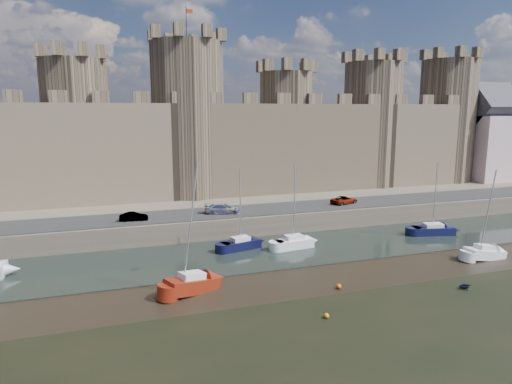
# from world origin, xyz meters

# --- Properties ---
(ground) EXTENTS (160.00, 160.00, 0.00)m
(ground) POSITION_xyz_m (0.00, 0.00, 0.00)
(ground) COLOR black
(ground) RESTS_ON ground
(water_channel) EXTENTS (160.00, 12.00, 0.08)m
(water_channel) POSITION_xyz_m (0.00, 24.00, 0.04)
(water_channel) COLOR black
(water_channel) RESTS_ON ground
(quay) EXTENTS (160.00, 60.00, 2.50)m
(quay) POSITION_xyz_m (0.00, 60.00, 1.25)
(quay) COLOR #4C443A
(quay) RESTS_ON ground
(road) EXTENTS (160.00, 7.00, 0.10)m
(road) POSITION_xyz_m (0.00, 34.00, 2.55)
(road) COLOR black
(road) RESTS_ON quay
(castle) EXTENTS (108.50, 11.00, 29.00)m
(castle) POSITION_xyz_m (-0.64, 48.00, 11.67)
(castle) COLOR #42382B
(castle) RESTS_ON quay
(car_1) EXTENTS (3.44, 1.51, 1.10)m
(car_1) POSITION_xyz_m (-7.60, 32.88, 3.05)
(car_1) COLOR gray
(car_1) RESTS_ON quay
(car_2) EXTENTS (4.88, 3.04, 1.32)m
(car_2) POSITION_xyz_m (3.42, 33.33, 3.16)
(car_2) COLOR gray
(car_2) RESTS_ON quay
(car_3) EXTENTS (4.51, 3.09, 1.15)m
(car_3) POSITION_xyz_m (21.14, 33.84, 3.07)
(car_3) COLOR gray
(car_3) RESTS_ON quay
(sailboat_1) EXTENTS (4.81, 2.78, 9.07)m
(sailboat_1) POSITION_xyz_m (3.49, 25.71, 0.74)
(sailboat_1) COLOR black
(sailboat_1) RESTS_ON ground
(sailboat_2) EXTENTS (4.63, 2.22, 9.62)m
(sailboat_2) POSITION_xyz_m (9.34, 24.20, 0.78)
(sailboat_2) COLOR silver
(sailboat_2) RESTS_ON ground
(sailboat_3) EXTENTS (5.45, 3.03, 9.01)m
(sailboat_3) POSITION_xyz_m (28.28, 23.95, 0.72)
(sailboat_3) COLOR black
(sailboat_3) RESTS_ON ground
(sailboat_4) EXTENTS (5.17, 3.60, 11.26)m
(sailboat_4) POSITION_xyz_m (-3.94, 15.42, 0.81)
(sailboat_4) COLOR maroon
(sailboat_4) RESTS_ON ground
(sailboat_5) EXTENTS (4.44, 1.77, 9.53)m
(sailboat_5) POSITION_xyz_m (27.11, 14.50, 0.70)
(sailboat_5) COLOR white
(sailboat_5) RESTS_ON ground
(dinghy_7) EXTENTS (1.31, 1.20, 0.59)m
(dinghy_7) POSITION_xyz_m (18.90, 8.40, 0.29)
(dinghy_7) COLOR black
(dinghy_7) RESTS_ON ground
(buoy_1) EXTENTS (0.40, 0.40, 0.40)m
(buoy_1) POSITION_xyz_m (4.75, 7.15, 0.20)
(buoy_1) COLOR orange
(buoy_1) RESTS_ON ground
(buoy_3) EXTENTS (0.47, 0.47, 0.47)m
(buoy_3) POSITION_xyz_m (8.44, 12.00, 0.24)
(buoy_3) COLOR #DB5809
(buoy_3) RESTS_ON ground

